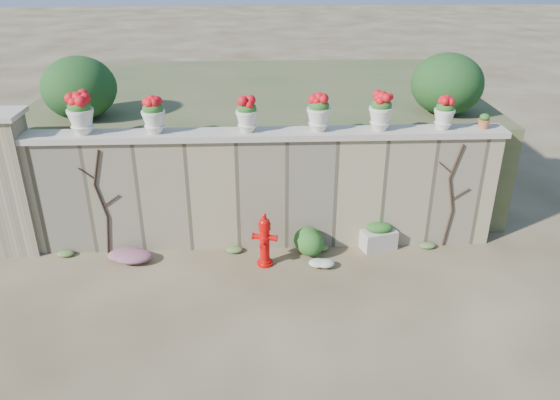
{
  "coord_description": "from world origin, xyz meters",
  "views": [
    {
      "loc": [
        -0.07,
        -6.69,
        4.94
      ],
      "look_at": [
        0.29,
        1.4,
        1.04
      ],
      "focal_mm": 35.0,
      "sensor_mm": 36.0,
      "label": 1
    }
  ],
  "objects_px": {
    "fire_hydrant": "(265,240)",
    "planter_box": "(378,236)",
    "urn_pot_0": "(80,114)",
    "terracotta_pot": "(484,122)"
  },
  "relations": [
    {
      "from": "fire_hydrant",
      "to": "urn_pot_0",
      "type": "xyz_separation_m",
      "value": [
        -2.88,
        0.71,
        1.95
      ]
    },
    {
      "from": "fire_hydrant",
      "to": "terracotta_pot",
      "type": "bearing_deg",
      "value": 24.87
    },
    {
      "from": "fire_hydrant",
      "to": "planter_box",
      "type": "distance_m",
      "value": 2.06
    },
    {
      "from": "fire_hydrant",
      "to": "planter_box",
      "type": "bearing_deg",
      "value": 26.59
    },
    {
      "from": "planter_box",
      "to": "terracotta_pot",
      "type": "distance_m",
      "value": 2.59
    },
    {
      "from": "urn_pot_0",
      "to": "terracotta_pot",
      "type": "distance_m",
      "value": 6.54
    },
    {
      "from": "planter_box",
      "to": "urn_pot_0",
      "type": "height_order",
      "value": "urn_pot_0"
    },
    {
      "from": "urn_pot_0",
      "to": "terracotta_pot",
      "type": "bearing_deg",
      "value": 0.0
    },
    {
      "from": "terracotta_pot",
      "to": "planter_box",
      "type": "bearing_deg",
      "value": -171.05
    },
    {
      "from": "fire_hydrant",
      "to": "urn_pot_0",
      "type": "distance_m",
      "value": 3.55
    }
  ]
}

